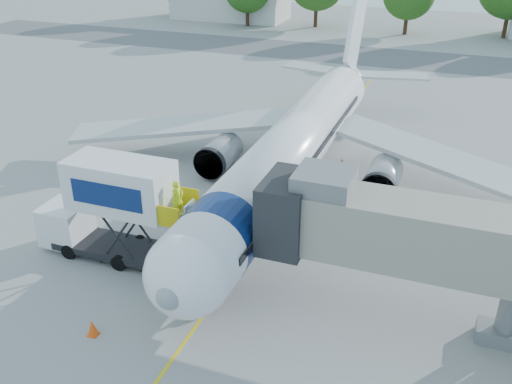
% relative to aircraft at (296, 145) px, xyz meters
% --- Properties ---
extents(ground, '(160.00, 160.00, 0.00)m').
position_rel_aircraft_xyz_m(ground, '(0.00, -4.12, -2.95)').
color(ground, '#969694').
rests_on(ground, ground).
extents(guidance_line, '(0.15, 70.00, 0.01)m').
position_rel_aircraft_xyz_m(guidance_line, '(0.00, -4.12, -2.94)').
color(guidance_line, yellow).
rests_on(guidance_line, ground).
extents(taxiway_strip, '(120.00, 10.00, 0.01)m').
position_rel_aircraft_xyz_m(taxiway_strip, '(0.00, 37.88, -2.94)').
color(taxiway_strip, '#59595B').
rests_on(taxiway_strip, ground).
extents(aircraft, '(34.17, 37.73, 11.35)m').
position_rel_aircraft_xyz_m(aircraft, '(0.00, 0.00, 0.00)').
color(aircraft, white).
rests_on(aircraft, ground).
extents(jet_bridge, '(13.90, 3.20, 6.60)m').
position_rel_aircraft_xyz_m(jet_bridge, '(7.99, -11.12, 1.39)').
color(jet_bridge, gray).
rests_on(jet_bridge, ground).
extents(catering_hiloader, '(8.50, 2.44, 5.50)m').
position_rel_aircraft_xyz_m(catering_hiloader, '(-6.26, -11.12, -0.19)').
color(catering_hiloader, black).
rests_on(catering_hiloader, ground).
extents(safety_cone_b, '(0.47, 0.47, 0.75)m').
position_rel_aircraft_xyz_m(safety_cone_b, '(-3.87, -16.75, -2.59)').
color(safety_cone_b, '#FF4B0D').
rests_on(safety_cone_b, ground).
extents(outbuilding_left, '(18.40, 8.40, 5.30)m').
position_rel_aircraft_xyz_m(outbuilding_left, '(-28.00, 55.88, -0.29)').
color(outbuilding_left, silver).
rests_on(outbuilding_left, ground).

